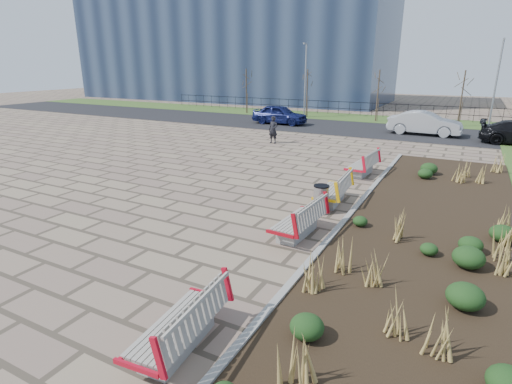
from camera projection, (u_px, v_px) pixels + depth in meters
The scene contains 21 objects.
ground at pixel (148, 249), 10.12m from camera, with size 120.00×120.00×0.00m, color #7C6A55.
planting_bed at pixel (434, 225), 11.51m from camera, with size 4.50×18.00×0.10m, color black.
planting_curb at pixel (354, 211), 12.54m from camera, with size 0.16×18.00×0.15m, color gray.
grass_verge_far at pixel (379, 119), 33.64m from camera, with size 80.00×5.00×0.04m, color #33511E.
road at pixel (362, 129), 28.60m from camera, with size 80.00×7.00×0.02m, color black.
bench_a at pixel (177, 322), 6.47m from camera, with size 0.90×2.10×1.00m, color red, non-canonical shape.
bench_b at pixel (298, 218), 10.79m from camera, with size 0.90×2.10×1.00m, color #A90B18, non-canonical shape.
bench_c at pixel (332, 189), 13.34m from camera, with size 0.90×2.10×1.00m, color #FAB70D, non-canonical shape.
bench_d at pixel (362, 163), 16.73m from camera, with size 0.90×2.10×1.00m, color red, non-canonical shape.
litter_bin at pixel (321, 200), 12.45m from camera, with size 0.48×0.48×0.89m, color #B2B2B7.
pedestrian at pixel (273, 130), 23.35m from camera, with size 0.58×0.38×1.58m, color black.
car_blue at pixel (280, 114), 30.76m from camera, with size 1.71×4.25×1.45m, color #11184D.
car_silver at pixel (425, 123), 26.10m from camera, with size 1.59×4.56×1.50m, color #9EA1A5.
tree_a at pixel (246, 91), 37.12m from camera, with size 1.40×1.40×4.00m, color #4C3D2D, non-canonical shape.
tree_b at pixel (307, 93), 34.44m from camera, with size 1.40×1.40×4.00m, color #4C3D2D, non-canonical shape.
tree_c at pixel (378, 96), 31.76m from camera, with size 1.40×1.40×4.00m, color #4C3D2D, non-canonical shape.
tree_d at pixel (461, 99), 29.08m from camera, with size 1.40×1.40×4.00m, color #4C3D2D, non-canonical shape.
lamp_west at pixel (305, 82), 33.71m from camera, with size 0.24×0.60×6.00m, color gray, non-canonical shape.
lamp_east at pixel (496, 86), 27.46m from camera, with size 0.24×0.60×6.00m, color gray, non-canonical shape.
railing_fence at pixel (383, 110), 34.71m from camera, with size 44.00×0.10×1.20m, color black, non-canonical shape.
building_glass at pixel (230, 39), 51.25m from camera, with size 40.00×14.00×15.00m, color #192338.
Camera 1 is at (6.72, -6.83, 4.49)m, focal length 28.00 mm.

